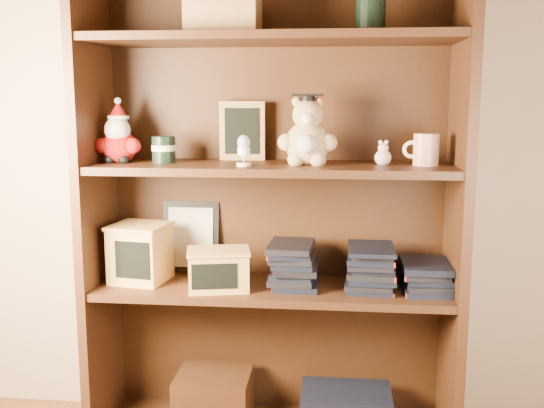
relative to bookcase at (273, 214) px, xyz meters
The scene contains 16 objects.
bookcase is the anchor object (origin of this frame).
shelf_lower 0.25m from the bookcase, 87.06° to the right, with size 1.14×0.33×0.02m.
shelf_upper 0.17m from the bookcase, 87.06° to the right, with size 1.14×0.33×0.02m.
santa_plush 0.56m from the bookcase, behind, with size 0.15×0.11×0.22m.
teachers_tin 0.41m from the bookcase, behind, with size 0.08×0.08×0.09m.
chalkboard_plaque 0.29m from the bookcase, 149.60° to the left, with size 0.15×0.08×0.20m.
egg_cup 0.27m from the bookcase, 121.48° to the right, with size 0.05×0.05×0.10m.
grad_teddy_bear 0.29m from the bookcase, 26.47° to the right, with size 0.19×0.16×0.23m.
pink_figurine 0.41m from the bookcase, ahead, with size 0.05×0.05×0.08m.
teacher_mug 0.53m from the bookcase, ahead, with size 0.11×0.08×0.10m.
certificate_frame 0.33m from the bookcase, 163.63° to the left, with size 0.20×0.05×0.25m.
treats_box 0.46m from the bookcase, behind, with size 0.20×0.20×0.19m.
pencils_box 0.26m from the bookcase, 144.45° to the right, with size 0.22×0.18×0.13m.
book_stack_left 0.19m from the bookcase, 34.74° to the right, with size 0.14×0.20×0.13m.
book_stack_mid 0.36m from the bookcase, ahead, with size 0.14×0.20×0.14m.
book_stack_right 0.54m from the bookcase, ahead, with size 0.14×0.20×0.08m.
Camera 1 is at (0.24, -0.70, 1.16)m, focal length 42.00 mm.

